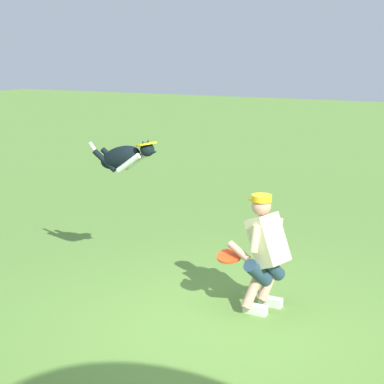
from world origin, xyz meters
name	(u,v)px	position (x,y,z in m)	size (l,w,h in m)	color
ground_plane	(214,331)	(0.00, 0.00, 0.00)	(60.00, 60.00, 0.00)	#5F8D3A
person	(265,250)	(-0.26, -0.71, 0.70)	(0.66, 0.66, 1.29)	silver
dog	(124,157)	(1.64, -0.87, 1.53)	(1.00, 0.28, 0.46)	black
frisbee_flying	(146,144)	(1.31, -0.86, 1.71)	(0.25, 0.25, 0.02)	yellow
frisbee_held	(229,256)	(0.10, -0.56, 0.61)	(0.27, 0.27, 0.02)	#EF4518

